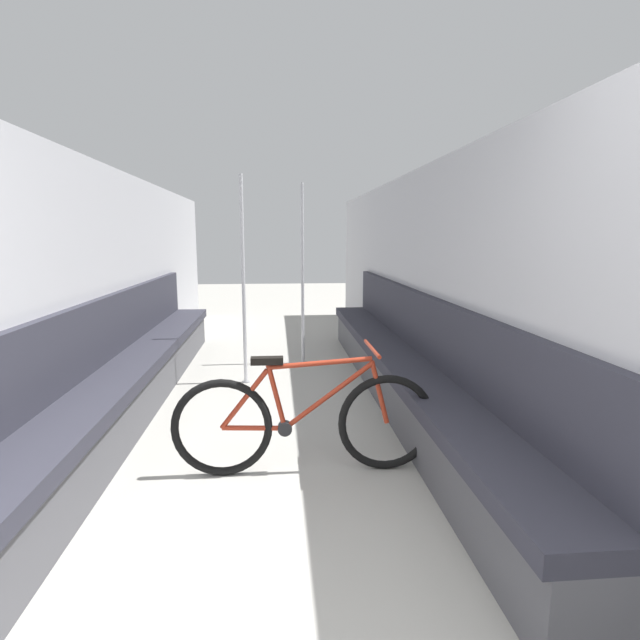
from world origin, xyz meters
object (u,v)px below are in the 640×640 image
object	(u,v)px
bench_seat_row_left	(130,375)
grab_pole_far	(243,284)
bench_seat_row_right	(403,369)
grab_pole_near	(303,278)
bicycle	(305,422)

from	to	relation	value
bench_seat_row_left	grab_pole_far	bearing A→B (deg)	39.88
bench_seat_row_right	grab_pole_far	distance (m)	1.79
bench_seat_row_left	grab_pole_near	bearing A→B (deg)	44.38
bicycle	grab_pole_near	size ratio (longest dim) A/B	0.80
bicycle	grab_pole_far	world-z (taller)	grab_pole_far
grab_pole_near	grab_pole_far	bearing A→B (deg)	-130.06
bench_seat_row_right	grab_pole_far	bearing A→B (deg)	151.70
grab_pole_near	grab_pole_far	xyz separation A→B (m)	(-0.64, -0.76, 0.00)
grab_pole_near	grab_pole_far	size ratio (longest dim) A/B	1.00
bench_seat_row_right	bench_seat_row_left	bearing A→B (deg)	180.00
bench_seat_row_left	bicycle	distance (m)	1.92
bench_seat_row_left	bicycle	xyz separation A→B (m)	(1.44, -1.27, 0.02)
bicycle	grab_pole_far	size ratio (longest dim) A/B	0.80
bench_seat_row_left	grab_pole_far	distance (m)	1.41
bench_seat_row_right	grab_pole_near	distance (m)	1.88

